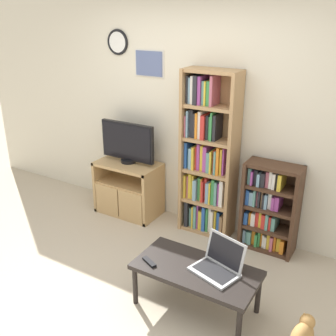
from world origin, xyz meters
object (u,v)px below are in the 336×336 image
(bookshelf_short, at_px, (268,208))
(coffee_table, at_px, (196,272))
(remote_near_laptop, at_px, (149,262))
(laptop, at_px, (219,263))
(television, at_px, (127,143))
(tv_stand, at_px, (128,188))
(bookshelf_tall, at_px, (208,160))

(bookshelf_short, height_order, coffee_table, bookshelf_short)
(bookshelf_short, xyz_separation_m, remote_near_laptop, (-0.58, -1.37, -0.05))
(laptop, height_order, remote_near_laptop, laptop)
(bookshelf_short, bearing_deg, television, -177.27)
(laptop, bearing_deg, tv_stand, 164.64)
(coffee_table, height_order, remote_near_laptop, remote_near_laptop)
(bookshelf_short, bearing_deg, coffee_table, -99.72)
(tv_stand, bearing_deg, laptop, -31.61)
(television, height_order, coffee_table, television)
(television, bearing_deg, laptop, -32.44)
(tv_stand, xyz_separation_m, laptop, (1.69, -1.04, 0.14))
(laptop, bearing_deg, coffee_table, -142.46)
(television, distance_m, laptop, 2.06)
(coffee_table, bearing_deg, television, 143.19)
(television, distance_m, coffee_table, 1.99)
(bookshelf_short, bearing_deg, tv_stand, -175.93)
(bookshelf_short, bearing_deg, laptop, -92.07)
(bookshelf_tall, xyz_separation_m, coffee_table, (0.51, -1.23, -0.50))
(bookshelf_short, xyz_separation_m, coffee_table, (-0.21, -1.23, -0.10))
(bookshelf_short, bearing_deg, bookshelf_tall, -179.91)
(coffee_table, relative_size, laptop, 2.35)
(bookshelf_tall, bearing_deg, remote_near_laptop, -84.53)
(bookshelf_short, relative_size, remote_near_laptop, 5.87)
(tv_stand, xyz_separation_m, coffee_table, (1.52, -1.10, 0.03))
(bookshelf_short, bearing_deg, remote_near_laptop, -113.15)
(television, relative_size, laptop, 1.64)
(tv_stand, height_order, bookshelf_tall, bookshelf_tall)
(remote_near_laptop, bearing_deg, coffee_table, 135.02)
(television, xyz_separation_m, bookshelf_short, (1.74, 0.08, -0.45))
(television, relative_size, remote_near_laptop, 4.41)
(laptop, bearing_deg, bookshelf_tall, 136.37)
(television, height_order, bookshelf_short, television)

